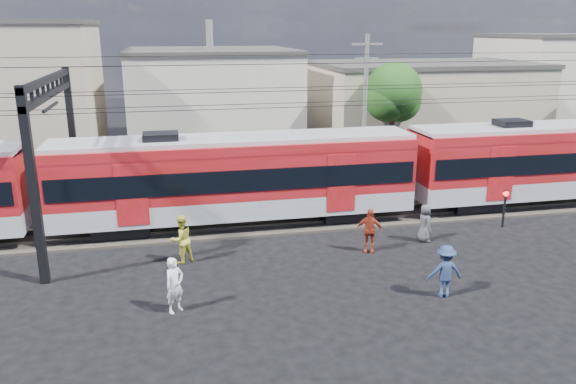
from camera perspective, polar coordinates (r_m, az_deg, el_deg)
name	(u,v)px	position (r m, az deg, el deg)	size (l,w,h in m)	color
ground	(341,299)	(19.31, 5.44, -10.81)	(120.00, 120.00, 0.00)	black
track_bed	(291,221)	(26.40, 0.26, -2.96)	(70.00, 3.40, 0.12)	#2D2823
rail_near	(294,224)	(25.67, 0.62, -3.25)	(70.00, 0.12, 0.12)	#59544C
rail_far	(287,214)	(27.06, -0.08, -2.21)	(70.00, 0.12, 0.12)	#59544C
commuter_train	(241,175)	(25.35, -4.82, 1.69)	(50.30, 3.08, 4.17)	black
catenary	(87,120)	(24.84, -19.77, 6.93)	(70.00, 9.30, 7.52)	black
building_midwest	(212,98)	(43.77, -7.74, 9.46)	(12.24, 12.24, 7.30)	beige
building_mideast	(423,104)	(45.09, 13.57, 8.72)	(16.32, 10.20, 6.30)	tan
building_east	(551,82)	(55.67, 25.16, 10.05)	(10.20, 10.20, 8.30)	beige
utility_pole_mid	(365,103)	(33.60, 7.83, 8.92)	(1.80, 0.24, 8.50)	slate
tree_near	(396,94)	(37.60, 10.87, 9.75)	(3.82, 3.64, 6.72)	#382619
pedestrian_a	(175,285)	(18.45, -11.45, -9.24)	(0.67, 0.44, 1.84)	white
pedestrian_b	(181,239)	(22.09, -10.80, -4.71)	(0.93, 0.73, 1.92)	gold
pedestrian_c	(445,271)	(19.77, 15.65, -7.75)	(1.19, 0.69, 1.85)	navy
pedestrian_d	(369,230)	(22.94, 8.24, -3.89)	(1.08, 0.45, 1.84)	#9A311C
pedestrian_e	(425,223)	(24.57, 13.71, -3.08)	(0.80, 0.52, 1.63)	#454549
crossing_signal	(505,202)	(27.27, 21.19, -0.91)	(0.26, 0.26, 1.76)	black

